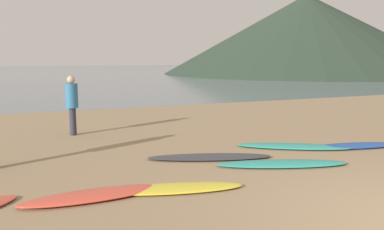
% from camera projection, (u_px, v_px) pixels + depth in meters
% --- Properties ---
extents(ground_plane, '(120.00, 120.00, 0.20)m').
position_uv_depth(ground_plane, '(163.00, 119.00, 13.66)').
color(ground_plane, '#997C5B').
rests_on(ground_plane, ground).
extents(ocean_water, '(140.00, 100.00, 0.01)m').
position_uv_depth(ocean_water, '(53.00, 71.00, 61.44)').
color(ocean_water, slate).
rests_on(ocean_water, ground).
extents(headland_hill, '(37.56, 37.56, 10.32)m').
position_uv_depth(headland_hill, '(305.00, 35.00, 51.10)').
color(headland_hill, '#28382B').
rests_on(headland_hill, ground).
extents(surfboard_2, '(2.04, 0.56, 0.10)m').
position_uv_depth(surfboard_2, '(92.00, 195.00, 5.58)').
color(surfboard_2, '#D84C38').
rests_on(surfboard_2, ground).
extents(surfboard_3, '(2.27, 1.04, 0.08)m').
position_uv_depth(surfboard_3, '(172.00, 188.00, 5.91)').
color(surfboard_3, yellow).
rests_on(surfboard_3, ground).
extents(surfboard_4, '(2.54, 1.35, 0.08)m').
position_uv_depth(surfboard_4, '(210.00, 157.00, 7.79)').
color(surfboard_4, '#333338').
rests_on(surfboard_4, ground).
extents(surfboard_5, '(2.55, 1.39, 0.08)m').
position_uv_depth(surfboard_5, '(282.00, 164.00, 7.30)').
color(surfboard_5, teal).
rests_on(surfboard_5, ground).
extents(surfboard_6, '(2.50, 1.82, 0.08)m').
position_uv_depth(surfboard_6, '(294.00, 146.00, 8.74)').
color(surfboard_6, teal).
rests_on(surfboard_6, ground).
extents(surfboard_7, '(2.28, 1.01, 0.08)m').
position_uv_depth(surfboard_7, '(355.00, 146.00, 8.80)').
color(surfboard_7, '#1E479E').
rests_on(surfboard_7, ground).
extents(person_0, '(0.32, 0.32, 1.57)m').
position_uv_depth(person_0, '(72.00, 100.00, 10.11)').
color(person_0, '#2D2D38').
rests_on(person_0, ground).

